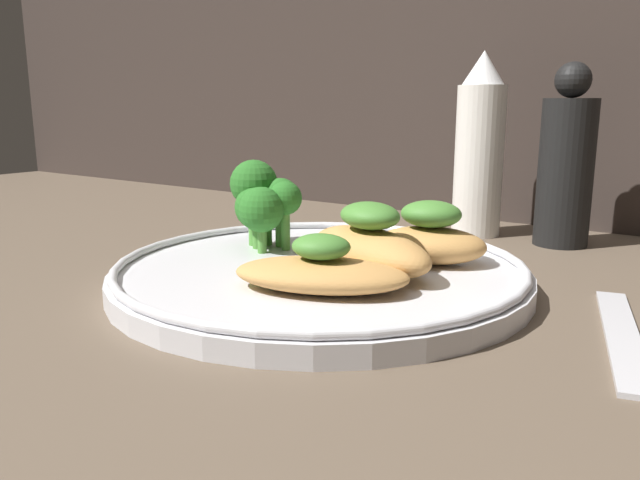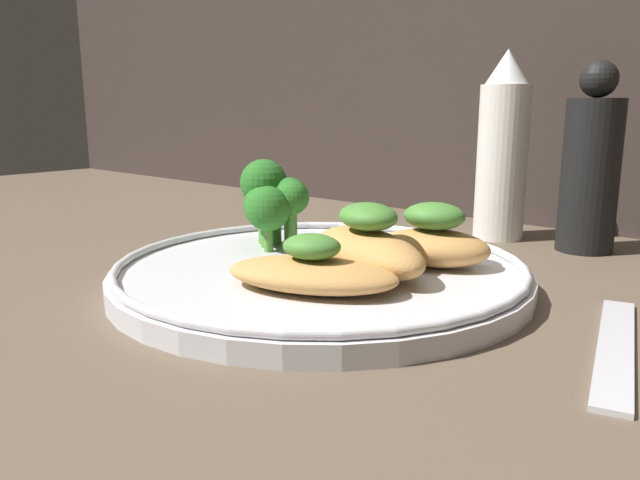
# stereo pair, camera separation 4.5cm
# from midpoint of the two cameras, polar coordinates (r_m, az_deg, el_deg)

# --- Properties ---
(ground_plane) EXTENTS (1.80, 1.80, 0.01)m
(ground_plane) POSITION_cam_midpoint_polar(r_m,az_deg,el_deg) (0.46, -2.81, -4.83)
(ground_plane) COLOR brown
(plate) EXTENTS (0.30, 0.30, 0.02)m
(plate) POSITION_cam_midpoint_polar(r_m,az_deg,el_deg) (0.45, -2.83, -3.02)
(plate) COLOR silver
(plate) RESTS_ON ground_plane
(grilled_meat_front) EXTENTS (0.13, 0.09, 0.04)m
(grilled_meat_front) POSITION_cam_midpoint_polar(r_m,az_deg,el_deg) (0.39, -3.16, -2.92)
(grilled_meat_front) COLOR tan
(grilled_meat_front) RESTS_ON plate
(grilled_meat_middle) EXTENTS (0.12, 0.09, 0.05)m
(grilled_meat_middle) POSITION_cam_midpoint_polar(r_m,az_deg,el_deg) (0.43, 1.61, -0.49)
(grilled_meat_middle) COLOR tan
(grilled_meat_middle) RESTS_ON plate
(grilled_meat_back) EXTENTS (0.09, 0.07, 0.05)m
(grilled_meat_back) POSITION_cam_midpoint_polar(r_m,az_deg,el_deg) (0.46, 7.34, 0.11)
(grilled_meat_back) COLOR tan
(grilled_meat_back) RESTS_ON plate
(broccoli_bunch) EXTENTS (0.07, 0.06, 0.07)m
(broccoli_bunch) POSITION_cam_midpoint_polar(r_m,az_deg,el_deg) (0.51, -7.66, 3.64)
(broccoli_bunch) COLOR #4C8E38
(broccoli_bunch) RESTS_ON plate
(sauce_bottle) EXTENTS (0.05, 0.05, 0.18)m
(sauce_bottle) POSITION_cam_midpoint_polar(r_m,az_deg,el_deg) (0.63, 12.43, 8.12)
(sauce_bottle) COLOR white
(sauce_bottle) RESTS_ON ground_plane
(pepper_grinder) EXTENTS (0.05, 0.05, 0.17)m
(pepper_grinder) POSITION_cam_midpoint_polar(r_m,az_deg,el_deg) (0.61, 19.64, 6.47)
(pepper_grinder) COLOR black
(pepper_grinder) RESTS_ON ground_plane
(fork) EXTENTS (0.06, 0.16, 0.01)m
(fork) POSITION_cam_midpoint_polar(r_m,az_deg,el_deg) (0.38, 22.96, -7.88)
(fork) COLOR silver
(fork) RESTS_ON ground_plane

